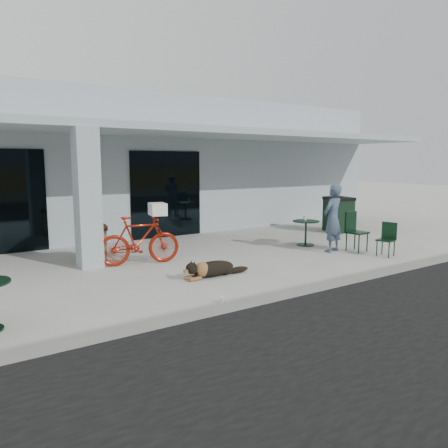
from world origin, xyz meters
TOP-DOWN VIEW (x-y plane):
  - ground at (0.00, 0.00)m, footprint 80.00×80.00m
  - building at (0.00, 8.50)m, footprint 22.00×7.00m
  - storefront_glass_right at (1.80, 4.98)m, footprint 2.40×0.06m
  - column at (-1.50, 2.30)m, footprint 0.50×0.50m
  - overhang at (0.00, 3.60)m, footprint 22.00×2.80m
  - bicycle at (-0.47, 1.90)m, footprint 1.95×0.91m
  - laundry_basket at (-0.03, 1.81)m, footprint 0.44×0.54m
  - dog at (0.35, 0.02)m, footprint 1.14×0.41m
  - cup_near_dog at (-0.46, -1.50)m, footprint 0.10×0.10m
  - cafe_table_far at (4.41, 1.44)m, footprint 0.99×0.99m
  - cafe_chair_far_a at (4.92, 0.06)m, footprint 0.52×0.56m
  - cafe_chair_far_b at (5.02, -0.76)m, footprint 0.49×0.46m
  - person at (4.34, 0.40)m, footprint 0.73×0.55m
  - cup_on_table at (4.51, 1.59)m, footprint 0.11×0.11m
  - trash_receptacle at (-1.20, 2.80)m, footprint 0.59×0.59m
  - wheeled_bin at (7.13, 2.64)m, footprint 0.94×1.08m

SIDE VIEW (x-z plane):
  - ground at x=0.00m, z-range 0.00..0.00m
  - cup_near_dog at x=-0.46m, z-range 0.00..0.10m
  - dog at x=0.35m, z-range 0.00..0.38m
  - cafe_table_far at x=4.41m, z-range 0.00..0.71m
  - cafe_chair_far_b at x=5.02m, z-range 0.00..0.85m
  - trash_receptacle at x=-1.20m, z-range 0.00..0.87m
  - cafe_chair_far_a at x=4.92m, z-range 0.00..1.05m
  - bicycle at x=-0.47m, z-range 0.00..1.13m
  - wheeled_bin at x=7.13m, z-range 0.00..1.19m
  - cup_on_table at x=4.51m, z-range 0.71..0.83m
  - person at x=4.34m, z-range 0.00..1.78m
  - laundry_basket at x=-0.03m, z-range 1.13..1.41m
  - storefront_glass_right at x=1.80m, z-range 0.00..2.70m
  - column at x=-1.50m, z-range 0.00..3.12m
  - building at x=0.00m, z-range 0.00..4.50m
  - overhang at x=0.00m, z-range 3.12..3.30m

